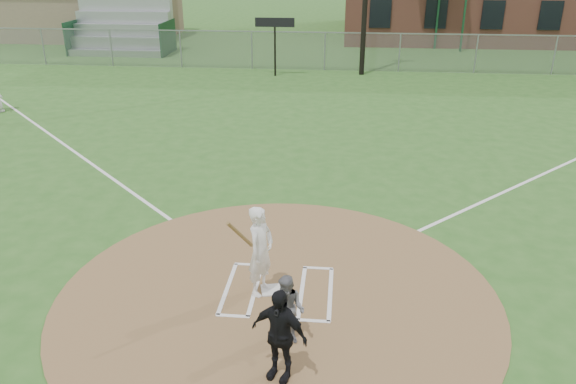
# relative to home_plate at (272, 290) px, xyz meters

# --- Properties ---
(ground) EXTENTS (140.00, 140.00, 0.00)m
(ground) POSITION_rel_home_plate_xyz_m (0.13, -0.14, -0.03)
(ground) COLOR #2E5F20
(ground) RESTS_ON ground
(dirt_circle) EXTENTS (8.40, 8.40, 0.02)m
(dirt_circle) POSITION_rel_home_plate_xyz_m (0.13, -0.14, -0.02)
(dirt_circle) COLOR olive
(dirt_circle) RESTS_ON ground
(home_plate) EXTENTS (0.48, 0.48, 0.03)m
(home_plate) POSITION_rel_home_plate_xyz_m (0.00, 0.00, 0.00)
(home_plate) COLOR silver
(home_plate) RESTS_ON dirt_circle
(foul_line_third) EXTENTS (17.04, 17.04, 0.01)m
(foul_line_third) POSITION_rel_home_plate_xyz_m (-8.87, 8.86, -0.03)
(foul_line_third) COLOR white
(foul_line_third) RESTS_ON ground
(catcher) EXTENTS (0.70, 0.61, 1.23)m
(catcher) POSITION_rel_home_plate_xyz_m (0.46, -1.46, 0.60)
(catcher) COLOR slate
(catcher) RESTS_ON dirt_circle
(umpire) EXTENTS (0.98, 0.67, 1.55)m
(umpire) POSITION_rel_home_plate_xyz_m (0.42, -2.32, 0.76)
(umpire) COLOR black
(umpire) RESTS_ON dirt_circle
(batters_boxes) EXTENTS (2.08, 1.88, 0.01)m
(batters_boxes) POSITION_rel_home_plate_xyz_m (0.13, 0.01, -0.01)
(batters_boxes) COLOR white
(batters_boxes) RESTS_ON dirt_circle
(batter_at_plate) EXTENTS (0.83, 1.04, 1.78)m
(batter_at_plate) POSITION_rel_home_plate_xyz_m (-0.19, -0.05, 0.88)
(batter_at_plate) COLOR white
(batter_at_plate) RESTS_ON dirt_circle
(outfield_fence) EXTENTS (56.08, 0.08, 2.03)m
(outfield_fence) POSITION_rel_home_plate_xyz_m (0.13, 21.86, 0.98)
(outfield_fence) COLOR slate
(outfield_fence) RESTS_ON ground
(bleachers) EXTENTS (6.08, 3.20, 3.20)m
(bleachers) POSITION_rel_home_plate_xyz_m (-12.87, 26.06, 1.56)
(bleachers) COLOR #B7BABF
(bleachers) RESTS_ON ground
(clubhouse) EXTENTS (12.20, 8.71, 6.23)m
(clubhouse) POSITION_rel_home_plate_xyz_m (-17.86, 32.86, 2.36)
(clubhouse) COLOR gray
(clubhouse) RESTS_ON ground
(scoreboard_sign) EXTENTS (2.00, 0.10, 2.93)m
(scoreboard_sign) POSITION_rel_home_plate_xyz_m (-2.37, 20.06, 2.35)
(scoreboard_sign) COLOR black
(scoreboard_sign) RESTS_ON ground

